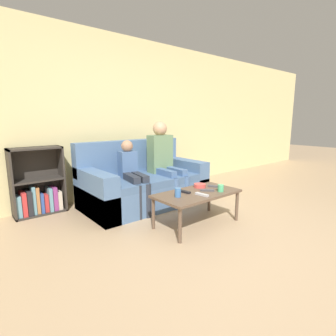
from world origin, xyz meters
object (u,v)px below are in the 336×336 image
at_px(person_adult, 163,156).
at_px(cup_near, 178,192).
at_px(coffee_table, 197,196).
at_px(tv_remote_1, 207,190).
at_px(cup_far, 221,188).
at_px(snack_bowl, 200,186).
at_px(tv_remote_3, 184,192).
at_px(bookshelf, 37,190).
at_px(couch, 143,184).
at_px(tv_remote_2, 202,195).
at_px(person_child, 132,172).
at_px(tv_remote_0, 215,186).

xyz_separation_m(person_adult, cup_near, (-0.58, -0.99, -0.26)).
relative_size(coffee_table, tv_remote_1, 6.73).
bearing_deg(cup_far, snack_bowl, 99.00).
xyz_separation_m(tv_remote_3, snack_bowl, (0.32, 0.05, 0.01)).
distance_m(bookshelf, snack_bowl, 2.19).
distance_m(couch, tv_remote_2, 1.23).
distance_m(person_child, cup_far, 1.24).
xyz_separation_m(tv_remote_0, tv_remote_1, (-0.21, -0.06, 0.00)).
distance_m(person_child, tv_remote_3, 0.88).
bearing_deg(person_adult, person_child, -172.41).
xyz_separation_m(bookshelf, tv_remote_2, (1.34, -1.78, 0.08)).
distance_m(couch, bookshelf, 1.46).
bearing_deg(tv_remote_0, bookshelf, 105.99).
bearing_deg(couch, cup_near, -103.67).
xyz_separation_m(couch, person_child, (-0.29, -0.16, 0.25)).
xyz_separation_m(tv_remote_1, tv_remote_3, (-0.26, 0.13, 0.00)).
xyz_separation_m(tv_remote_2, tv_remote_3, (-0.07, 0.22, 0.00)).
bearing_deg(tv_remote_2, cup_far, -12.18).
xyz_separation_m(coffee_table, tv_remote_2, (-0.05, -0.13, 0.05)).
bearing_deg(tv_remote_3, tv_remote_1, -33.69).
distance_m(person_child, tv_remote_0, 1.15).
relative_size(person_child, tv_remote_0, 5.77).
bearing_deg(tv_remote_2, bookshelf, 120.72).
distance_m(couch, cup_near, 1.13).
xyz_separation_m(cup_near, tv_remote_1, (0.44, -0.05, -0.04)).
bearing_deg(person_adult, tv_remote_3, -112.23).
relative_size(cup_far, tv_remote_2, 0.49).
bearing_deg(tv_remote_3, cup_near, -160.62).
relative_size(couch, tv_remote_1, 11.48).
bearing_deg(snack_bowl, tv_remote_0, -37.88).
xyz_separation_m(person_adult, snack_bowl, (-0.08, -0.86, -0.29)).
relative_size(person_adult, cup_far, 14.45).
height_order(person_adult, tv_remote_0, person_adult).
bearing_deg(tv_remote_1, cup_far, -94.25).
xyz_separation_m(person_adult, tv_remote_1, (-0.14, -1.04, -0.30)).
bearing_deg(tv_remote_0, tv_remote_2, 169.76).
bearing_deg(snack_bowl, person_child, 123.51).
height_order(cup_near, tv_remote_0, cup_near).
bearing_deg(person_child, cup_near, -79.43).
height_order(tv_remote_1, tv_remote_3, same).
height_order(tv_remote_2, snack_bowl, snack_bowl).
relative_size(tv_remote_2, snack_bowl, 1.14).
xyz_separation_m(person_child, tv_remote_2, (0.28, -1.07, -0.14)).
relative_size(bookshelf, cup_far, 10.64).
relative_size(couch, cup_near, 17.26).
relative_size(coffee_table, cup_far, 12.30).
distance_m(person_adult, tv_remote_0, 1.02).
distance_m(coffee_table, person_child, 1.01).
xyz_separation_m(coffee_table, tv_remote_0, (0.35, 0.03, 0.05)).
xyz_separation_m(person_child, cup_near, (0.02, -0.93, -0.10)).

